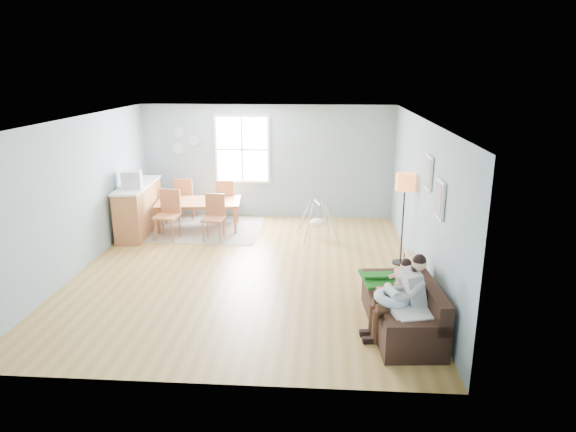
# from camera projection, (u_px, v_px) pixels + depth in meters

# --- Properties ---
(room) EXTENTS (8.40, 9.40, 3.90)m
(room) POSITION_uv_depth(u_px,v_px,m) (245.00, 136.00, 8.62)
(room) COLOR olive
(window) EXTENTS (1.32, 0.08, 1.62)m
(window) POSITION_uv_depth(u_px,v_px,m) (242.00, 149.00, 12.19)
(window) COLOR white
(window) RESTS_ON room
(pictures) EXTENTS (0.05, 1.34, 0.74)m
(pictures) POSITION_uv_depth(u_px,v_px,m) (434.00, 185.00, 7.57)
(pictures) COLOR white
(pictures) RESTS_ON room
(wall_plates) EXTENTS (0.67, 0.02, 0.66)m
(wall_plates) POSITION_uv_depth(u_px,v_px,m) (184.00, 141.00, 12.24)
(wall_plates) COLOR #98AFB6
(wall_plates) RESTS_ON room
(sofa) EXTENTS (0.96, 1.95, 0.76)m
(sofa) POSITION_uv_depth(u_px,v_px,m) (405.00, 311.00, 7.13)
(sofa) COLOR black
(sofa) RESTS_ON room
(green_throw) EXTENTS (0.96, 0.81, 0.04)m
(green_throw) POSITION_uv_depth(u_px,v_px,m) (391.00, 278.00, 7.67)
(green_throw) COLOR #145A16
(green_throw) RESTS_ON sofa
(beige_pillow) EXTENTS (0.16, 0.45, 0.44)m
(beige_pillow) POSITION_uv_depth(u_px,v_px,m) (412.00, 269.00, 7.49)
(beige_pillow) COLOR #C2AE94
(beige_pillow) RESTS_ON sofa
(father) EXTENTS (0.86, 0.45, 1.20)m
(father) POSITION_uv_depth(u_px,v_px,m) (402.00, 294.00, 6.77)
(father) COLOR #9A9A9D
(father) RESTS_ON sofa
(nursing_pillow) EXTENTS (0.51, 0.49, 0.19)m
(nursing_pillow) POSITION_uv_depth(u_px,v_px,m) (392.00, 298.00, 6.78)
(nursing_pillow) COLOR silver
(nursing_pillow) RESTS_ON father
(infant) EXTENTS (0.21, 0.36, 0.13)m
(infant) POSITION_uv_depth(u_px,v_px,m) (391.00, 291.00, 6.79)
(infant) COLOR silver
(infant) RESTS_ON nursing_pillow
(toddler) EXTENTS (0.52, 0.30, 0.78)m
(toddler) POSITION_uv_depth(u_px,v_px,m) (399.00, 280.00, 7.20)
(toddler) COLOR white
(toddler) RESTS_ON sofa
(floor_lamp) EXTENTS (0.34, 0.34, 1.71)m
(floor_lamp) POSITION_uv_depth(u_px,v_px,m) (405.00, 190.00, 9.20)
(floor_lamp) COLOR black
(floor_lamp) RESTS_ON room
(storage_cube) EXTENTS (0.58, 0.54, 0.54)m
(storage_cube) POSITION_uv_depth(u_px,v_px,m) (411.00, 331.00, 6.58)
(storage_cube) COLOR silver
(storage_cube) RESTS_ON room
(rug) EXTENTS (2.76, 2.11, 0.01)m
(rug) POSITION_uv_depth(u_px,v_px,m) (200.00, 229.00, 11.64)
(rug) COLOR gray
(rug) RESTS_ON room
(dining_table) EXTENTS (1.95, 1.23, 0.65)m
(dining_table) POSITION_uv_depth(u_px,v_px,m) (199.00, 215.00, 11.55)
(dining_table) COLOR #995732
(dining_table) RESTS_ON rug
(chair_sw) EXTENTS (0.53, 0.53, 1.05)m
(chair_sw) POSITION_uv_depth(u_px,v_px,m) (168.00, 211.00, 10.86)
(chair_sw) COLOR brown
(chair_sw) RESTS_ON rug
(chair_se) EXTENTS (0.46, 0.46, 0.97)m
(chair_se) POSITION_uv_depth(u_px,v_px,m) (214.00, 214.00, 10.79)
(chair_se) COLOR brown
(chair_se) RESTS_ON rug
(chair_nw) EXTENTS (0.48, 0.48, 1.03)m
(chair_nw) POSITION_uv_depth(u_px,v_px,m) (185.00, 196.00, 12.16)
(chair_nw) COLOR brown
(chair_nw) RESTS_ON rug
(chair_ne) EXTENTS (0.46, 0.46, 1.01)m
(chair_ne) POSITION_uv_depth(u_px,v_px,m) (226.00, 197.00, 12.09)
(chair_ne) COLOR brown
(chair_ne) RESTS_ON rug
(counter) EXTENTS (0.70, 1.98, 1.09)m
(counter) POSITION_uv_depth(u_px,v_px,m) (139.00, 208.00, 11.26)
(counter) COLOR #995732
(counter) RESTS_ON room
(monitor) EXTENTS (0.45, 0.43, 0.36)m
(monitor) POSITION_uv_depth(u_px,v_px,m) (132.00, 180.00, 10.70)
(monitor) COLOR #B9B9BE
(monitor) RESTS_ON counter
(baby_swing) EXTENTS (0.95, 0.96, 0.79)m
(baby_swing) POSITION_uv_depth(u_px,v_px,m) (317.00, 222.00, 10.92)
(baby_swing) COLOR #B9B9BE
(baby_swing) RESTS_ON room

